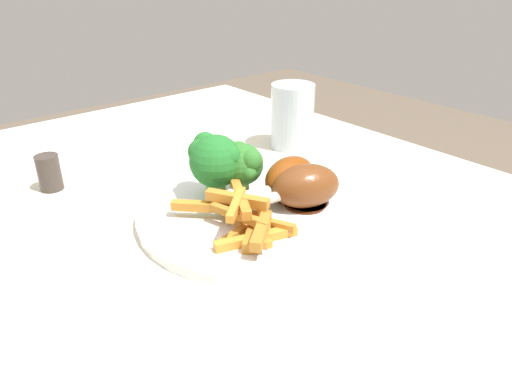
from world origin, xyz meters
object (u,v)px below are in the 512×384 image
object	(u,v)px
pepper_shaker	(49,173)
carrot_fries_pile	(245,217)
chicken_drumstick_near	(287,179)
water_glass	(292,116)
broccoli_floret_front	(212,167)
dinner_plate	(256,211)
dining_table	(232,309)
broccoli_floret_back	(215,160)
broccoli_floret_middle	(243,163)
chicken_drumstick_far	(304,187)
chicken_drumstick_extra	(302,187)

from	to	relation	value
pepper_shaker	carrot_fries_pile	bearing A→B (deg)	24.17
chicken_drumstick_near	carrot_fries_pile	bearing A→B (deg)	-74.38
carrot_fries_pile	water_glass	size ratio (longest dim) A/B	1.38
broccoli_floret_front	water_glass	distance (m)	0.22
broccoli_floret_front	carrot_fries_pile	distance (m)	0.10
water_glass	pepper_shaker	size ratio (longest dim) A/B	2.12
water_glass	pepper_shaker	distance (m)	0.36
broccoli_floret_front	pepper_shaker	xyz separation A→B (m)	(-0.17, -0.14, -0.02)
dinner_plate	pepper_shaker	distance (m)	0.28
dining_table	broccoli_floret_back	distance (m)	0.18
chicken_drumstick_near	broccoli_floret_middle	bearing A→B (deg)	-136.04
chicken_drumstick_far	broccoli_floret_front	bearing A→B (deg)	-144.67
dinner_plate	broccoli_floret_front	size ratio (longest dim) A/B	4.69
broccoli_floret_middle	chicken_drumstick_near	xyz separation A→B (m)	(0.04, 0.04, -0.02)
carrot_fries_pile	water_glass	xyz separation A→B (m)	(-0.17, 0.23, 0.02)
broccoli_floret_back	chicken_drumstick_extra	size ratio (longest dim) A/B	0.57
chicken_drumstick_extra	water_glass	distance (m)	0.23
broccoli_floret_middle	broccoli_floret_back	distance (m)	0.03
chicken_drumstick_near	water_glass	bearing A→B (deg)	134.19
carrot_fries_pile	water_glass	bearing A→B (deg)	125.61
broccoli_floret_middle	carrot_fries_pile	size ratio (longest dim) A/B	0.49
water_glass	chicken_drumstick_far	bearing A→B (deg)	-40.55
carrot_fries_pile	chicken_drumstick_near	xyz separation A→B (m)	(-0.02, 0.09, 0.01)
broccoli_floret_front	dinner_plate	bearing A→B (deg)	15.35
dining_table	water_glass	world-z (taller)	water_glass
chicken_drumstick_extra	pepper_shaker	size ratio (longest dim) A/B	2.93
broccoli_floret_front	water_glass	bearing A→B (deg)	109.78
carrot_fries_pile	water_glass	world-z (taller)	water_glass
dinner_plate	chicken_drumstick_near	bearing A→B (deg)	81.81
broccoli_floret_back	chicken_drumstick_far	xyz separation A→B (m)	(0.08, 0.07, -0.03)
broccoli_floret_middle	water_glass	bearing A→B (deg)	119.45
dining_table	chicken_drumstick_extra	xyz separation A→B (m)	(0.02, 0.09, 0.14)
chicken_drumstick_extra	pepper_shaker	distance (m)	0.33
dining_table	broccoli_floret_front	bearing A→B (deg)	156.70
carrot_fries_pile	pepper_shaker	world-z (taller)	same
chicken_drumstick_extra	broccoli_floret_front	bearing A→B (deg)	-147.08
dinner_plate	broccoli_floret_back	size ratio (longest dim) A/B	3.50
broccoli_floret_front	chicken_drumstick_extra	size ratio (longest dim) A/B	0.43
broccoli_floret_middle	pepper_shaker	distance (m)	0.26
chicken_drumstick_extra	chicken_drumstick_near	bearing A→B (deg)	178.67
dining_table	pepper_shaker	xyz separation A→B (m)	(-0.24, -0.11, 0.13)
dinner_plate	carrot_fries_pile	xyz separation A→B (m)	(0.03, -0.04, 0.02)
dinner_plate	broccoli_floret_back	bearing A→B (deg)	-159.17
dining_table	dinner_plate	bearing A→B (deg)	104.59
carrot_fries_pile	chicken_drumstick_near	size ratio (longest dim) A/B	1.08
broccoli_floret_front	carrot_fries_pile	bearing A→B (deg)	-15.20
broccoli_floret_middle	chicken_drumstick_far	bearing A→B (deg)	33.47
dining_table	chicken_drumstick_far	distance (m)	0.17
dining_table	chicken_drumstick_far	size ratio (longest dim) A/B	8.59
pepper_shaker	water_glass	bearing A→B (deg)	75.04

